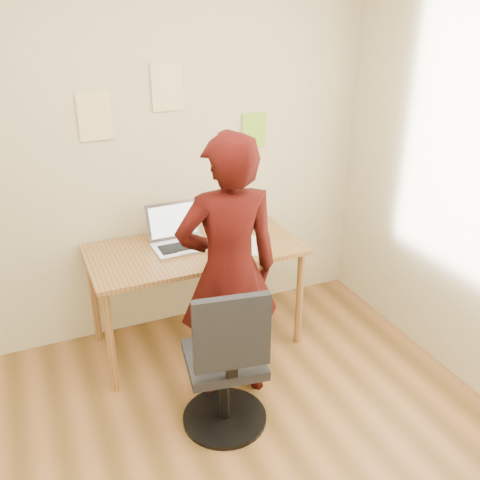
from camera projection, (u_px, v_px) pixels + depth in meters
name	position (u px, v px, depth m)	size (l,w,h in m)	color
room	(225.00, 261.00, 2.02)	(3.58, 3.58, 2.78)	brown
desk	(195.00, 259.00, 3.58)	(1.40, 0.70, 0.74)	olive
laptop	(179.00, 238.00, 3.56)	(0.38, 0.34, 0.26)	#B8B7BF
paper_sheet	(251.00, 245.00, 3.58)	(0.22, 0.31, 0.00)	white
phone	(226.00, 255.00, 3.43)	(0.11, 0.13, 0.01)	black
wall_note_left	(95.00, 117.00, 3.32)	(0.21, 0.00, 0.30)	#F1D390
wall_note_mid	(168.00, 87.00, 3.43)	(0.21, 0.00, 0.30)	#F1D390
wall_note_right	(254.00, 130.00, 3.79)	(0.18, 0.00, 0.24)	#87C72C
office_chair	(226.00, 370.00, 2.92)	(0.49, 0.49, 0.94)	black
person	(229.00, 272.00, 3.06)	(0.60, 0.39, 1.65)	#310806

